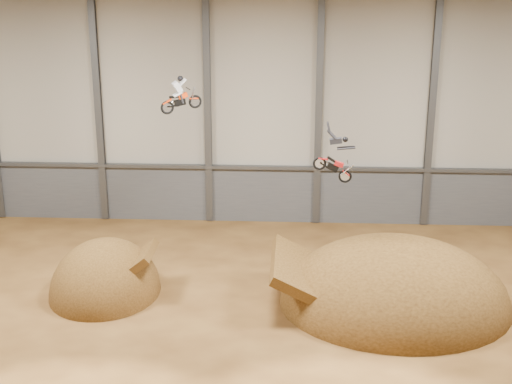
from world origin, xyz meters
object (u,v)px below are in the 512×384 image
(fmx_rider_a, at_px, (182,92))
(fmx_rider_b, at_px, (330,152))
(landing_ramp, at_px, (394,304))
(takeoff_ramp, at_px, (106,293))

(fmx_rider_a, bearing_deg, fmx_rider_b, -47.84)
(landing_ramp, distance_m, fmx_rider_a, 14.39)
(landing_ramp, height_order, fmx_rider_a, fmx_rider_a)
(takeoff_ramp, relative_size, landing_ramp, 0.57)
(takeoff_ramp, xyz_separation_m, landing_ramp, (14.02, -0.48, 0.00))
(takeoff_ramp, height_order, fmx_rider_b, fmx_rider_b)
(fmx_rider_a, relative_size, fmx_rider_b, 0.82)
(landing_ramp, bearing_deg, fmx_rider_b, -178.61)
(fmx_rider_b, bearing_deg, landing_ramp, 3.42)
(landing_ramp, xyz_separation_m, fmx_rider_a, (-10.34, 3.02, 9.55))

